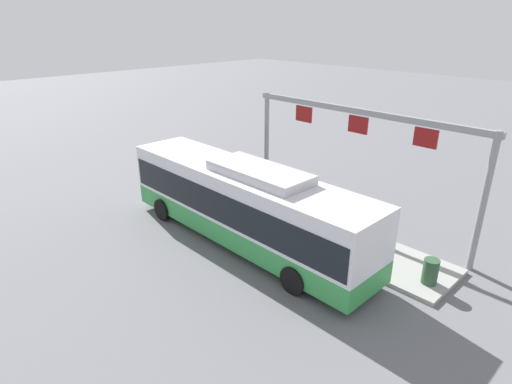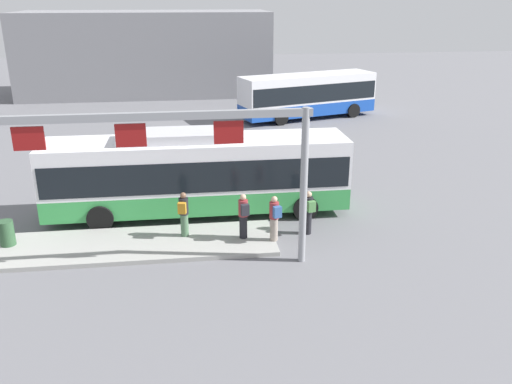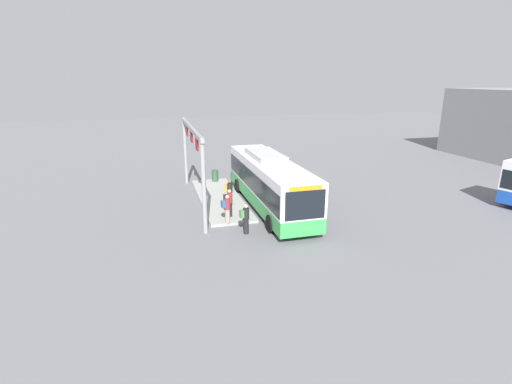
# 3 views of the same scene
# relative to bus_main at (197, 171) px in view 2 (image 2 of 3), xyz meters

# --- Properties ---
(ground_plane) EXTENTS (120.00, 120.00, 0.00)m
(ground_plane) POSITION_rel_bus_main_xyz_m (0.01, 0.00, -1.81)
(ground_plane) COLOR slate
(platform_curb) EXTENTS (10.00, 2.80, 0.16)m
(platform_curb) POSITION_rel_bus_main_xyz_m (-2.37, -2.82, -1.73)
(platform_curb) COLOR #9E9E99
(platform_curb) RESTS_ON ground
(bus_main) EXTENTS (11.93, 2.74, 3.46)m
(bus_main) POSITION_rel_bus_main_xyz_m (0.00, 0.00, 0.00)
(bus_main) COLOR green
(bus_main) RESTS_ON ground
(bus_background_left) EXTENTS (10.18, 5.36, 3.10)m
(bus_background_left) POSITION_rel_bus_main_xyz_m (8.29, 16.96, -0.04)
(bus_background_left) COLOR #1947AD
(bus_background_left) RESTS_ON ground
(person_boarding) EXTENTS (0.42, 0.58, 1.67)m
(person_boarding) POSITION_rel_bus_main_xyz_m (3.97, -2.54, -0.92)
(person_boarding) COLOR black
(person_boarding) RESTS_ON ground
(person_waiting_near) EXTENTS (0.44, 0.59, 1.67)m
(person_waiting_near) POSITION_rel_bus_main_xyz_m (2.57, -3.27, -0.76)
(person_waiting_near) COLOR gray
(person_waiting_near) RESTS_ON platform_curb
(person_waiting_mid) EXTENTS (0.39, 0.56, 1.67)m
(person_waiting_mid) POSITION_rel_bus_main_xyz_m (1.51, -2.93, -0.76)
(person_waiting_mid) COLOR black
(person_waiting_mid) RESTS_ON platform_curb
(person_waiting_far) EXTENTS (0.42, 0.58, 1.67)m
(person_waiting_far) POSITION_rel_bus_main_xyz_m (-0.59, -2.48, -0.76)
(person_waiting_far) COLOR #476B4C
(person_waiting_far) RESTS_ON platform_curb
(platform_sign_gantry) EXTENTS (10.94, 0.24, 5.20)m
(platform_sign_gantry) POSITION_rel_bus_main_xyz_m (-1.99, -4.61, 2.02)
(platform_sign_gantry) COLOR gray
(platform_sign_gantry) RESTS_ON ground
(station_building) EXTENTS (21.29, 8.00, 7.02)m
(station_building) POSITION_rel_bus_main_xyz_m (-3.56, 29.00, 1.70)
(station_building) COLOR gray
(station_building) RESTS_ON ground
(trash_bin) EXTENTS (0.52, 0.52, 0.90)m
(trash_bin) POSITION_rel_bus_main_xyz_m (-6.73, -2.41, -1.20)
(trash_bin) COLOR #2D5133
(trash_bin) RESTS_ON platform_curb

